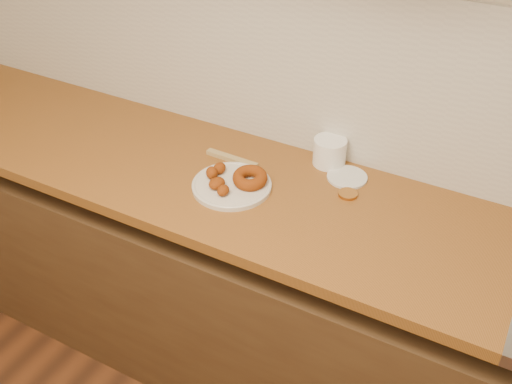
{
  "coord_description": "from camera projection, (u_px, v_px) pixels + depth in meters",
  "views": [
    {
      "loc": [
        0.42,
        0.32,
        2.04
      ],
      "look_at": [
        -0.29,
        1.64,
        0.93
      ],
      "focal_mm": 42.0,
      "sensor_mm": 36.0,
      "label": 1
    }
  ],
  "objects": [
    {
      "name": "tub_lid",
      "position": [
        347.0,
        177.0,
        1.97
      ],
      "size": [
        0.17,
        0.17,
        0.01
      ],
      "primitive_type": "cylinder",
      "rotation": [
        0.0,
        0.0,
        0.31
      ],
      "color": "silver",
      "rests_on": "butcher_block"
    },
    {
      "name": "plastic_tub",
      "position": [
        330.0,
        152.0,
        2.02
      ],
      "size": [
        0.13,
        0.13,
        0.09
      ],
      "primitive_type": "cylinder",
      "rotation": [
        0.0,
        0.0,
        -0.21
      ],
      "color": "white",
      "rests_on": "butcher_block"
    },
    {
      "name": "brass_jar_lid",
      "position": [
        348.0,
        194.0,
        1.9
      ],
      "size": [
        0.08,
        0.08,
        0.01
      ],
      "primitive_type": "cylinder",
      "rotation": [
        0.0,
        0.0,
        -0.27
      ],
      "color": "#AE702F",
      "rests_on": "butcher_block"
    },
    {
      "name": "base_cabinet",
      "position": [
        336.0,
        331.0,
        2.11
      ],
      "size": [
        3.6,
        0.6,
        0.77
      ],
      "primitive_type": "cube",
      "color": "#4B351D",
      "rests_on": "floor"
    },
    {
      "name": "wooden_utensil",
      "position": [
        232.0,
        159.0,
        2.06
      ],
      "size": [
        0.2,
        0.03,
        0.02
      ],
      "primitive_type": "cube",
      "rotation": [
        0.0,
        0.0,
        -0.03
      ],
      "color": "#A58B54",
      "rests_on": "butcher_block"
    },
    {
      "name": "ring_donut",
      "position": [
        250.0,
        178.0,
        1.92
      ],
      "size": [
        0.15,
        0.15,
        0.05
      ],
      "primitive_type": "torus",
      "rotation": [
        0.1,
        0.0,
        0.44
      ],
      "color": "#7D3609",
      "rests_on": "donut_plate"
    },
    {
      "name": "donut_plate",
      "position": [
        232.0,
        186.0,
        1.93
      ],
      "size": [
        0.26,
        0.26,
        0.01
      ],
      "primitive_type": "cylinder",
      "color": "beige",
      "rests_on": "butcher_block"
    },
    {
      "name": "backsplash",
      "position": [
        394.0,
        88.0,
        1.84
      ],
      "size": [
        3.6,
        0.02,
        0.6
      ],
      "primitive_type": "cube",
      "color": "beige",
      "rests_on": "wall_back"
    },
    {
      "name": "wall_back",
      "position": [
        402.0,
        41.0,
        1.76
      ],
      "size": [
        4.0,
        0.02,
        2.7
      ],
      "primitive_type": "cube",
      "color": "#C7B495",
      "rests_on": "ground"
    },
    {
      "name": "fried_dough_chunks",
      "position": [
        217.0,
        178.0,
        1.92
      ],
      "size": [
        0.13,
        0.15,
        0.04
      ],
      "color": "#7D3609",
      "rests_on": "donut_plate"
    },
    {
      "name": "butcher_block",
      "position": [
        173.0,
        166.0,
        2.07
      ],
      "size": [
        2.3,
        0.62,
        0.04
      ],
      "primitive_type": "cube",
      "color": "brown",
      "rests_on": "base_cabinet"
    }
  ]
}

